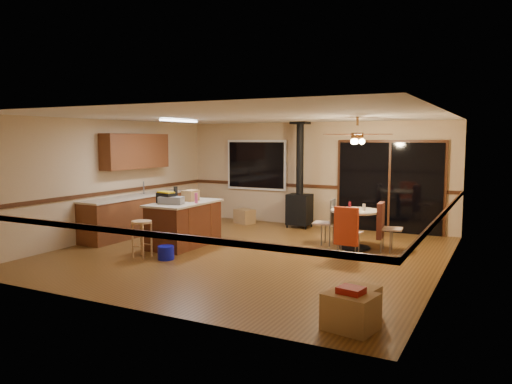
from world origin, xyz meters
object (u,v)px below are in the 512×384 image
Objects in this scene: blue_bucket at (166,253)px; dining_table at (355,222)px; bar_stool at (142,239)px; chair_left at (329,217)px; chair_right at (382,221)px; wood_stove at (300,198)px; box_under_window at (244,216)px; box_corner_b at (359,301)px; toolbox_grey at (171,200)px; chair_near at (347,226)px; kitchen_island at (184,224)px; toolbox_black at (166,198)px; box_corner_a at (351,311)px.

dining_table is at bearing 41.14° from blue_bucket.
bar_stool is 4.15m from dining_table.
chair_right is (1.11, -0.08, 0.01)m from chair_left.
chair_right is (3.83, 2.53, 0.26)m from bar_stool.
wood_stove is 3.60× the size of chair_right.
chair_right is at bearing -22.23° from box_under_window.
box_corner_b is (1.70, -3.82, -0.41)m from chair_left.
blue_bucket is 0.30× the size of dining_table.
chair_left is at bearing 43.91° from bar_stool.
toolbox_grey is 0.48× the size of dining_table.
chair_right is at bearing 64.84° from chair_near.
box_under_window is at bearing 93.60° from kitchen_island.
chair_right reaches higher than bar_stool.
kitchen_island is 3.60× the size of box_under_window.
box_under_window is (-0.00, 3.29, -0.82)m from toolbox_black.
toolbox_grey is 3.22m from chair_left.
chair_right is 1.50× the size of box_under_window.
box_corner_b is at bearing -17.90° from blue_bucket.
toolbox_grey is at bearing -111.38° from wood_stove.
toolbox_grey is at bearing -96.13° from kitchen_island.
blue_bucket is 4.17m from chair_right.
box_under_window is (-3.39, 1.63, -0.35)m from dining_table.
toolbox_grey is 1.23m from blue_bucket.
blue_bucket is 3.41m from chair_left.
toolbox_grey is 4.15m from chair_right.
dining_table is 0.61m from chair_left.
box_corner_b is at bearing -15.34° from bar_stool.
wood_stove reaches higher than box_under_window.
box_under_window is (-3.48, 2.51, -0.41)m from chair_near.
dining_table is (3.24, 1.68, -0.44)m from toolbox_grey.
box_corner_a is at bearing -23.92° from blue_bucket.
toolbox_grey is at bearing 150.13° from box_corner_a.
chair_right is (3.72, 1.34, 0.14)m from kitchen_island.
wood_stove is (1.30, 3.05, 0.28)m from kitchen_island.
chair_left is 0.74× the size of chair_right.
toolbox_black is 3.33m from chair_left.
chair_left is at bearing 28.54° from kitchen_island.
toolbox_black is at bearing 150.71° from box_corner_a.
box_under_window is 1.03× the size of box_corner_b.
chair_near is at bearing 7.37° from kitchen_island.
kitchen_island is 0.68m from toolbox_black.
box_corner_a is (4.35, -2.89, -0.24)m from kitchen_island.
wood_stove is 3.30m from chair_near.
box_under_window is at bearing -175.60° from wood_stove.
wood_stove reaches higher than dining_table.
box_corner_a is (1.15, -4.20, -0.32)m from dining_table.
chair_near is (2.89, 1.57, 0.47)m from blue_bucket.
kitchen_island reaches higher than blue_bucket.
toolbox_black is 1.32m from blue_bucket.
dining_table is at bearing 37.09° from bar_stool.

